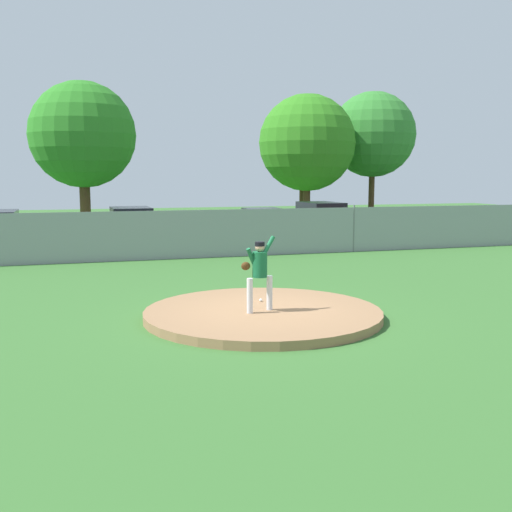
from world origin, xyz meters
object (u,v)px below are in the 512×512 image
object	(u,v)px
pitcher_youth	(259,269)
traffic_cone_orange	(216,232)
parked_car_white	(265,226)
parked_car_red	(321,222)
baseball	(261,300)
parked_car_slate	(131,229)

from	to	relation	value
pitcher_youth	traffic_cone_orange	xyz separation A→B (m)	(3.29, 17.68, -0.86)
parked_car_white	parked_car_red	distance (m)	3.14
pitcher_youth	baseball	size ratio (longest dim) A/B	22.19
parked_car_red	parked_car_slate	xyz separation A→B (m)	(-9.21, -0.78, -0.03)
pitcher_youth	parked_car_red	size ratio (longest dim) A/B	0.36
baseball	parked_car_white	bearing A→B (deg)	71.53
baseball	traffic_cone_orange	world-z (taller)	traffic_cone_orange
traffic_cone_orange	parked_car_slate	bearing A→B (deg)	-143.60
parked_car_white	traffic_cone_orange	distance (m)	3.63
parked_car_white	parked_car_slate	size ratio (longest dim) A/B	1.13
parked_car_slate	pitcher_youth	bearing A→B (deg)	-84.81
baseball	parked_car_slate	bearing A→B (deg)	97.01
parked_car_white	traffic_cone_orange	xyz separation A→B (m)	(-1.55, 3.25, -0.50)
pitcher_youth	parked_car_white	world-z (taller)	pitcher_youth
parked_car_red	parked_car_white	bearing A→B (deg)	-168.21
parked_car_red	traffic_cone_orange	xyz separation A→B (m)	(-4.62, 2.60, -0.60)
baseball	parked_car_red	bearing A→B (deg)	61.80
pitcher_youth	traffic_cone_orange	world-z (taller)	pitcher_youth
baseball	parked_car_red	distance (m)	16.03
parked_car_slate	parked_car_red	bearing A→B (deg)	4.83
baseball	parked_car_white	xyz separation A→B (m)	(4.50, 13.47, 0.54)
baseball	parked_car_white	world-z (taller)	parked_car_white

